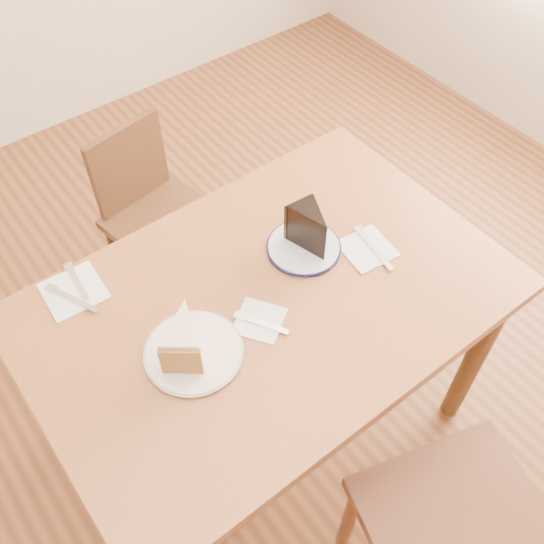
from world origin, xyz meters
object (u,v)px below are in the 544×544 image
(plate_navy, at_px, (304,247))
(chocolate_cake, at_px, (312,232))
(chair_far, at_px, (156,213))
(plate_cream, at_px, (194,352))
(table, at_px, (269,319))
(carrot_cake, at_px, (185,336))

(plate_navy, xyz_separation_m, chocolate_cake, (0.01, -0.01, 0.06))
(chair_far, relative_size, plate_cream, 3.20)
(table, distance_m, plate_navy, 0.21)
(carrot_cake, height_order, chocolate_cake, chocolate_cake)
(chocolate_cake, bearing_deg, carrot_cake, 12.13)
(chair_far, xyz_separation_m, carrot_cake, (-0.31, -0.76, 0.41))
(plate_cream, relative_size, carrot_cake, 1.78)
(plate_cream, distance_m, carrot_cake, 0.05)
(chair_far, distance_m, plate_navy, 0.78)
(table, xyz_separation_m, chocolate_cake, (0.19, 0.06, 0.17))
(table, relative_size, chocolate_cake, 10.32)
(plate_navy, distance_m, chocolate_cake, 0.07)
(table, xyz_separation_m, plate_cream, (-0.24, -0.03, 0.10))
(plate_cream, height_order, plate_navy, same)
(table, height_order, chocolate_cake, chocolate_cake)
(table, relative_size, plate_navy, 6.29)
(table, distance_m, chair_far, 0.80)
(plate_navy, relative_size, carrot_cake, 1.51)
(table, bearing_deg, chocolate_cake, 17.04)
(plate_cream, bearing_deg, chair_far, 68.97)
(plate_cream, distance_m, chocolate_cake, 0.44)
(plate_navy, height_order, chocolate_cake, chocolate_cake)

